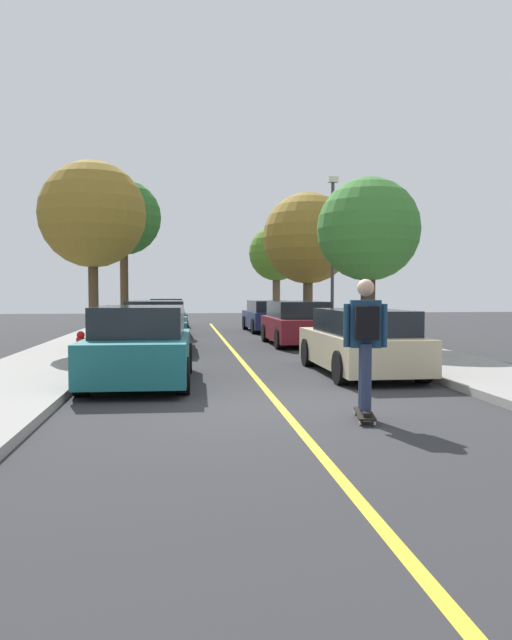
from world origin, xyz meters
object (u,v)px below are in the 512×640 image
parked_car_left_far (163,319)px  street_tree_left_near (124,218)px  parked_car_left_near (156,326)px  parked_car_right_far (269,316)px  street_tree_right_near (308,239)px  streetlamp (333,245)px  skateboard (365,414)px  street_tree_left_nearest (92,215)px  parked_car_left_farthest (167,313)px  parked_car_right_nearest (361,342)px  fire_hydrant (81,347)px  parked_car_left_nearest (140,346)px  skateboarder (365,337)px  street_tree_right_far (276,254)px  street_tree_right_nearest (368,231)px  parked_car_right_near (298,323)px

parked_car_left_far → street_tree_left_near: 4.86m
parked_car_left_near → parked_car_right_far: (4.49, 7.73, -0.04)m
parked_car_left_near → street_tree_right_near: 10.29m
streetlamp → skateboard: (-3.02, -13.84, -3.34)m
street_tree_right_near → parked_car_right_far: bearing=173.7°
street_tree_left_nearest → skateboard: size_ratio=6.00×
parked_car_left_farthest → parked_car_right_nearest: parked_car_left_farthest is taller
parked_car_right_nearest → fire_hydrant: (-5.99, 1.74, -0.19)m
parked_car_left_nearest → skateboarder: (3.22, -3.72, 0.43)m
street_tree_right_near → skateboard: size_ratio=6.76×
parked_car_right_nearest → fire_hydrant: size_ratio=6.08×
parked_car_left_near → parked_car_left_farthest: (-0.00, 11.93, -0.03)m
parked_car_left_nearest → skateboard: 4.94m
street_tree_left_near → street_tree_right_near: size_ratio=1.07×
parked_car_right_nearest → skateboarder: bearing=-106.0°
street_tree_right_near → street_tree_right_far: size_ratio=1.08×
parked_car_left_far → streetlamp: size_ratio=0.71×
street_tree_right_nearest → fire_hydrant: (-7.67, -3.13, -3.02)m
parked_car_left_nearest → parked_car_right_far: bearing=72.6°
parked_car_left_near → skateboarder: skateboarder is taller
parked_car_left_farthest → parked_car_right_near: bearing=-67.4°
street_tree_right_nearest → streetlamp: streetlamp is taller
parked_car_right_nearest → skateboard: bearing=-106.0°
parked_car_left_near → parked_car_left_farthest: size_ratio=1.12×
skateboard → street_tree_right_nearest: bearing=72.4°
street_tree_right_near → skateboard: street_tree_right_near is taller
parked_car_left_nearest → street_tree_right_near: 15.80m
parked_car_left_near → street_tree_right_near: size_ratio=0.79×
parked_car_left_farthest → street_tree_left_nearest: bearing=-97.4°
parked_car_right_near → skateboarder: bearing=-96.3°
streetlamp → parked_car_right_near: bearing=-126.1°
parked_car_right_far → street_tree_left_nearest: bearing=-125.5°
skateboard → skateboarder: bearing=-101.3°
skateboard → parked_car_left_far: bearing=101.1°
parked_car_right_near → streetlamp: streetlamp is taller
parked_car_left_near → street_tree_left_near: size_ratio=0.74×
parked_car_left_far → parked_car_left_nearest: bearing=-90.0°
streetlamp → parked_car_left_near: bearing=-150.5°
street_tree_right_nearest → street_tree_right_far: size_ratio=0.91×
parked_car_left_nearest → streetlamp: streetlamp is taller
parked_car_left_nearest → streetlamp: size_ratio=0.71×
street_tree_right_nearest → fire_hydrant: street_tree_right_nearest is taller
parked_car_left_farthest → parked_car_right_nearest: bearing=-75.8°
parked_car_left_farthest → street_tree_right_far: bearing=36.4°
parked_car_left_nearest → parked_car_right_nearest: bearing=9.3°
parked_car_left_nearest → parked_car_right_nearest: (4.49, 0.74, -0.03)m
parked_car_right_far → street_tree_left_near: street_tree_left_near is taller
parked_car_right_far → fire_hydrant: bearing=-116.8°
parked_car_left_near → parked_car_right_far: parked_car_left_near is taller
parked_car_left_nearest → parked_car_left_near: (0.00, 6.62, 0.01)m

